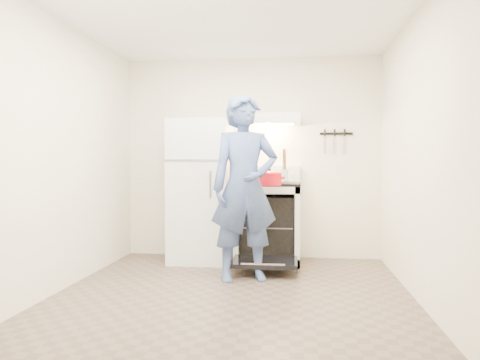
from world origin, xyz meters
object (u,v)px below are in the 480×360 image
object	(u,v)px
person	(245,188)
dutch_oven	(269,180)
refrigerator	(201,191)
stove_body	(268,224)
tea_kettle	(246,170)

from	to	relation	value
person	dutch_oven	size ratio (longest dim) A/B	5.60
refrigerator	stove_body	distance (m)	0.90
stove_body	refrigerator	bearing A→B (deg)	-178.23
refrigerator	tea_kettle	world-z (taller)	refrigerator
refrigerator	stove_body	xyz separation A→B (m)	(0.81, 0.02, -0.39)
refrigerator	stove_body	world-z (taller)	refrigerator
refrigerator	tea_kettle	xyz separation A→B (m)	(0.52, 0.24, 0.26)
stove_body	person	world-z (taller)	person
stove_body	person	bearing A→B (deg)	-101.37
person	tea_kettle	bearing A→B (deg)	77.42
refrigerator	tea_kettle	distance (m)	0.63
refrigerator	dutch_oven	bearing A→B (deg)	-30.46
stove_body	tea_kettle	distance (m)	0.74
tea_kettle	dutch_oven	bearing A→B (deg)	-65.50
stove_body	dutch_oven	distance (m)	0.76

